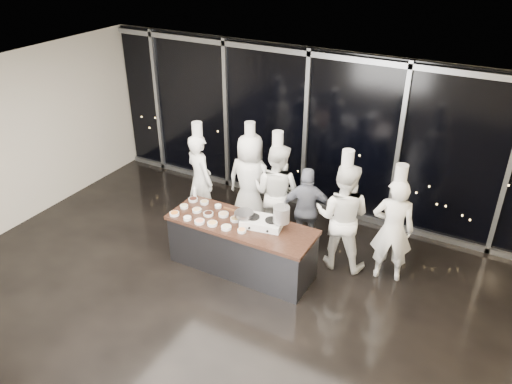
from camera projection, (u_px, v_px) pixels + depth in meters
ground at (213, 299)px, 7.79m from camera, size 9.00×9.00×0.00m
room_shell at (217, 173)px, 6.63m from camera, size 9.02×7.02×3.21m
window_wall at (306, 131)px, 9.66m from camera, size 8.90×0.11×3.20m
demo_counter at (242, 246)px, 8.26m from camera, size 2.46×0.86×0.90m
stove at (262, 222)px, 7.96m from camera, size 0.71×0.51×0.14m
frying_pan at (243, 214)px, 7.99m from camera, size 0.56×0.36×0.05m
stock_pot at (281, 214)px, 7.77m from camera, size 0.30×0.30×0.26m
prep_bowls at (208, 215)px, 8.22m from camera, size 1.39×0.71×0.05m
squeeze_bottle at (195, 192)px, 8.73m from camera, size 0.07×0.07×0.24m
chef_far_left at (200, 179)px, 9.32m from camera, size 0.79×0.68×2.07m
chef_left at (250, 181)px, 9.26m from camera, size 0.94×0.64×2.09m
chef_center at (277, 192)px, 8.90m from camera, size 0.91×0.71×2.08m
guest at (307, 210)px, 8.62m from camera, size 1.00×0.68×1.58m
chef_right at (342, 216)px, 8.14m from camera, size 0.99×0.81×2.12m
chef_side at (393, 229)px, 7.85m from camera, size 0.75×0.59×2.04m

